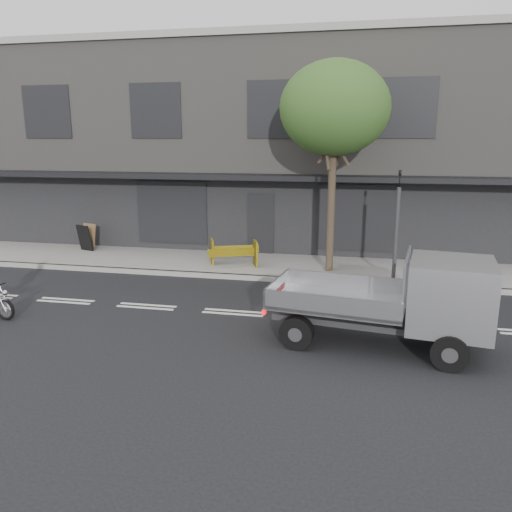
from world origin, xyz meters
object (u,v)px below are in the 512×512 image
(flatbed_ute, at_px, (428,297))
(sandwich_board, at_px, (85,238))
(traffic_light_pole, at_px, (396,233))
(construction_barrier, at_px, (232,253))
(street_tree, at_px, (334,109))

(flatbed_ute, xyz_separation_m, sandwich_board, (-11.78, 6.80, -0.54))
(traffic_light_pole, xyz_separation_m, flatbed_ute, (0.35, -4.85, -0.46))
(flatbed_ute, relative_size, sandwich_board, 4.67)
(flatbed_ute, distance_m, sandwich_board, 13.61)
(flatbed_ute, distance_m, construction_barrier, 7.91)
(construction_barrier, bearing_deg, traffic_light_pole, -7.59)
(sandwich_board, bearing_deg, construction_barrier, 6.57)
(street_tree, height_order, flatbed_ute, street_tree)
(street_tree, xyz_separation_m, flatbed_ute, (2.35, -5.70, -4.08))
(street_tree, xyz_separation_m, construction_barrier, (-3.26, -0.15, -4.67))
(traffic_light_pole, height_order, flatbed_ute, traffic_light_pole)
(street_tree, distance_m, flatbed_ute, 7.39)
(construction_barrier, height_order, sandwich_board, sandwich_board)
(flatbed_ute, height_order, sandwich_board, flatbed_ute)
(construction_barrier, xyz_separation_m, sandwich_board, (-6.17, 1.25, 0.05))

